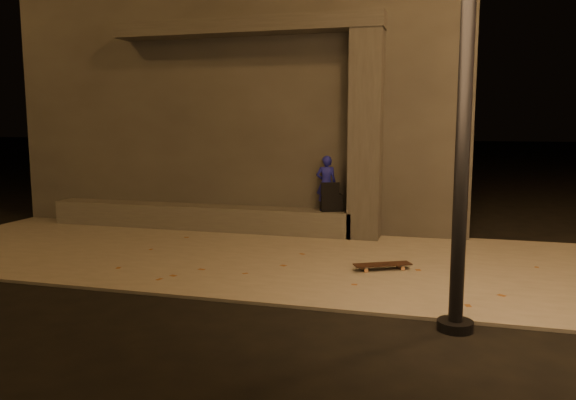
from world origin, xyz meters
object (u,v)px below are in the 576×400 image
(column, at_px, (366,136))
(skateboarder, at_px, (326,183))
(backpack, at_px, (331,201))
(skateboard, at_px, (382,265))

(column, distance_m, skateboarder, 1.10)
(column, height_order, backpack, column)
(backpack, height_order, skateboard, backpack)
(skateboarder, bearing_deg, skateboard, 105.84)
(column, xyz_separation_m, backpack, (-0.60, 0.00, -1.17))
(backpack, bearing_deg, skateboard, -84.37)
(column, relative_size, skateboarder, 3.61)
(skateboarder, xyz_separation_m, skateboard, (1.25, -2.15, -0.88))
(backpack, bearing_deg, skateboarder, 157.48)
(skateboard, bearing_deg, column, 76.95)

